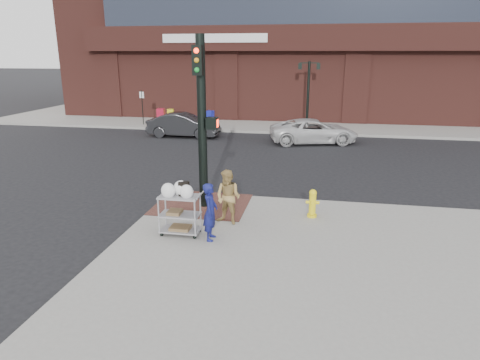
% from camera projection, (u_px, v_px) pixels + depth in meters
% --- Properties ---
extents(ground, '(220.00, 220.00, 0.00)m').
position_uv_depth(ground, '(214.00, 221.00, 12.28)').
color(ground, black).
rests_on(ground, ground).
extents(sidewalk_far, '(65.00, 36.00, 0.15)m').
position_uv_depth(sidewalk_far, '(426.00, 103.00, 40.14)').
color(sidewalk_far, gray).
rests_on(sidewalk_far, ground).
extents(brick_curb_ramp, '(2.80, 2.40, 0.01)m').
position_uv_depth(brick_curb_ramp, '(202.00, 204.00, 13.19)').
color(brick_curb_ramp, '#572F28').
rests_on(brick_curb_ramp, sidewalk_near).
extents(lamp_post, '(1.32, 0.22, 4.00)m').
position_uv_depth(lamp_post, '(308.00, 87.00, 26.24)').
color(lamp_post, black).
rests_on(lamp_post, sidewalk_far).
extents(parking_sign, '(0.05, 0.05, 2.20)m').
position_uv_depth(parking_sign, '(142.00, 107.00, 27.57)').
color(parking_sign, black).
rests_on(parking_sign, sidewalk_far).
extents(traffic_signal_pole, '(0.61, 0.51, 5.00)m').
position_uv_depth(traffic_signal_pole, '(202.00, 119.00, 12.29)').
color(traffic_signal_pole, black).
rests_on(traffic_signal_pole, sidewalk_near).
extents(woman_blue, '(0.38, 0.55, 1.46)m').
position_uv_depth(woman_blue, '(210.00, 212.00, 10.54)').
color(woman_blue, navy).
rests_on(woman_blue, sidewalk_near).
extents(pedestrian_tan, '(0.87, 0.77, 1.50)m').
position_uv_depth(pedestrian_tan, '(228.00, 197.00, 11.54)').
color(pedestrian_tan, tan).
rests_on(pedestrian_tan, sidewalk_near).
extents(sedan_dark, '(4.12, 1.49, 1.35)m').
position_uv_depth(sedan_dark, '(184.00, 125.00, 24.41)').
color(sedan_dark, black).
rests_on(sedan_dark, ground).
extents(minivan_white, '(5.00, 3.21, 1.28)m').
position_uv_depth(minivan_white, '(314.00, 131.00, 22.72)').
color(minivan_white, silver).
rests_on(minivan_white, ground).
extents(utility_cart, '(1.02, 0.57, 1.41)m').
position_uv_depth(utility_cart, '(180.00, 211.00, 10.86)').
color(utility_cart, gray).
rests_on(utility_cart, sidewalk_near).
extents(fire_hydrant, '(0.39, 0.27, 0.82)m').
position_uv_depth(fire_hydrant, '(313.00, 203.00, 12.09)').
color(fire_hydrant, yellow).
rests_on(fire_hydrant, sidewalk_near).
extents(newsbox_red, '(0.49, 0.45, 1.09)m').
position_uv_depth(newsbox_red, '(161.00, 117.00, 27.26)').
color(newsbox_red, '#A8132B').
rests_on(newsbox_red, sidewalk_far).
extents(newsbox_yellow, '(0.46, 0.43, 0.95)m').
position_uv_depth(newsbox_yellow, '(171.00, 116.00, 28.07)').
color(newsbox_yellow, yellow).
rests_on(newsbox_yellow, sidewalk_far).
extents(newsbox_blue, '(0.51, 0.48, 0.99)m').
position_uv_depth(newsbox_blue, '(210.00, 118.00, 27.08)').
color(newsbox_blue, '#171E99').
rests_on(newsbox_blue, sidewalk_far).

